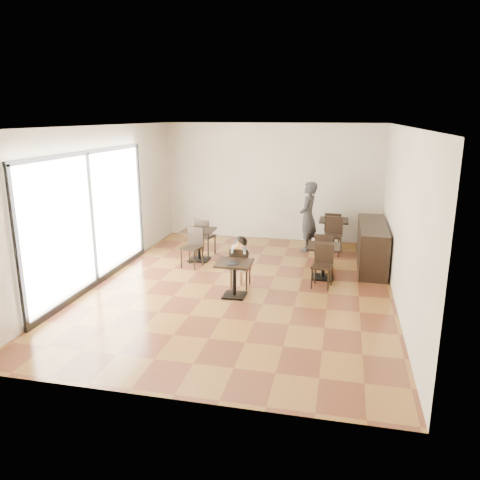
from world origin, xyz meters
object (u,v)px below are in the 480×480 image
(child_table, at_px, (234,279))
(chair_back_a, at_px, (334,230))
(adult_patron, at_px, (308,217))
(cafe_table_left, at_px, (199,245))
(chair_mid_a, at_px, (325,252))
(chair_left_b, at_px, (192,248))
(child, at_px, (241,262))
(chair_mid_b, at_px, (322,267))
(cafe_table_back, at_px, (333,234))
(chair_left_a, at_px, (205,236))
(child_chair, at_px, (241,267))
(cafe_table_mid, at_px, (323,262))
(chair_back_b, at_px, (333,236))

(child_table, xyz_separation_m, chair_back_a, (1.76, 4.03, 0.12))
(adult_patron, relative_size, cafe_table_left, 2.34)
(chair_mid_a, xyz_separation_m, chair_left_b, (-2.98, -0.44, 0.02))
(chair_mid_a, bearing_deg, child, 49.91)
(chair_mid_b, bearing_deg, chair_left_b, 175.89)
(cafe_table_back, xyz_separation_m, chair_left_a, (-3.12, -1.18, 0.07))
(chair_mid_a, height_order, chair_mid_b, same)
(chair_back_a, bearing_deg, chair_left_a, 31.59)
(child_chair, xyz_separation_m, chair_left_b, (-1.37, 0.99, 0.04))
(cafe_table_mid, bearing_deg, child_table, -138.43)
(cafe_table_back, bearing_deg, cafe_table_mid, -93.40)
(chair_mid_a, xyz_separation_m, chair_left_a, (-2.98, 0.66, 0.02))
(adult_patron, height_order, cafe_table_back, adult_patron)
(child, bearing_deg, child_chair, 0.00)
(child, distance_m, chair_mid_b, 1.65)
(child_table, distance_m, chair_left_a, 2.98)
(chair_left_a, bearing_deg, chair_mid_a, -179.08)
(child_chair, height_order, cafe_table_back, child_chair)
(chair_mid_a, relative_size, chair_left_a, 0.95)
(adult_patron, xyz_separation_m, chair_mid_a, (0.51, -1.54, -0.46))
(child_chair, bearing_deg, cafe_table_left, -48.44)
(child_table, relative_size, cafe_table_mid, 0.96)
(cafe_table_left, bearing_deg, cafe_table_mid, -12.44)
(chair_left_a, bearing_deg, cafe_table_left, 103.36)
(chair_back_b, bearing_deg, cafe_table_back, 97.68)
(child_chair, xyz_separation_m, chair_left_a, (-1.37, 2.09, 0.04))
(adult_patron, bearing_deg, child_table, -9.76)
(cafe_table_mid, bearing_deg, chair_left_a, 157.95)
(child_table, xyz_separation_m, cafe_table_back, (1.76, 3.83, 0.04))
(child_table, xyz_separation_m, chair_left_a, (-1.37, 2.64, 0.11))
(cafe_table_mid, xyz_separation_m, chair_mid_a, (0.00, 0.55, 0.07))
(child, distance_m, chair_back_b, 3.24)
(cafe_table_back, bearing_deg, chair_back_a, 90.00)
(chair_left_a, bearing_deg, chair_back_b, -155.16)
(cafe_table_mid, height_order, cafe_table_left, cafe_table_left)
(child_table, bearing_deg, chair_mid_a, 50.83)
(cafe_table_left, relative_size, chair_mid_a, 0.88)
(cafe_table_back, distance_m, chair_mid_a, 1.85)
(chair_left_a, relative_size, chair_back_a, 0.98)
(child_table, distance_m, chair_mid_b, 1.84)
(child_chair, height_order, cafe_table_left, child_chair)
(child_table, xyz_separation_m, cafe_table_mid, (1.62, 1.43, 0.02))
(child_table, height_order, child_chair, child_chair)
(cafe_table_back, distance_m, chair_back_a, 0.22)
(cafe_table_mid, xyz_separation_m, chair_back_a, (0.14, 2.59, 0.11))
(child_chair, bearing_deg, chair_mid_a, -138.43)
(cafe_table_left, bearing_deg, cafe_table_back, 29.04)
(child_table, bearing_deg, child, 90.00)
(child_chair, relative_size, child, 0.79)
(child_chair, xyz_separation_m, cafe_table_back, (1.76, 3.28, -0.03))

